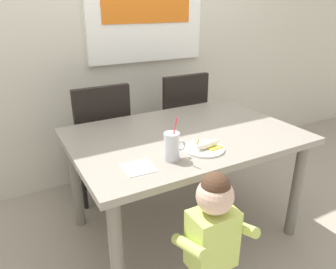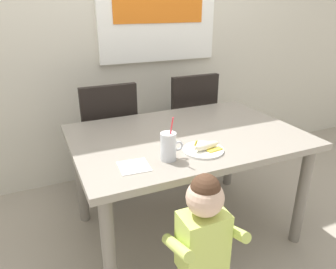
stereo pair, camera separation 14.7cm
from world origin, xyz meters
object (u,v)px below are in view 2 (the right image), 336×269
at_px(dining_table, 187,147).
at_px(dining_chair_left, 108,134).
at_px(peeled_banana, 207,146).
at_px(milk_cup, 169,148).
at_px(snack_plate, 203,150).
at_px(paper_napkin, 134,166).
at_px(dining_chair_right, 188,119).
at_px(toddler_standing, 203,235).

bearing_deg(dining_table, dining_chair_left, 117.20).
height_order(dining_table, peeled_banana, peeled_banana).
distance_m(milk_cup, snack_plate, 0.23).
xyz_separation_m(dining_table, dining_chair_left, (-0.35, 0.69, -0.11)).
bearing_deg(paper_napkin, dining_table, 32.51).
bearing_deg(dining_chair_right, snack_plate, 66.93).
bearing_deg(paper_napkin, peeled_banana, 1.35).
relative_size(dining_chair_right, peeled_banana, 5.51).
height_order(dining_table, snack_plate, snack_plate).
distance_m(dining_chair_right, paper_napkin, 1.33).
bearing_deg(milk_cup, snack_plate, 4.10).
bearing_deg(milk_cup, dining_chair_right, 57.53).
distance_m(snack_plate, peeled_banana, 0.03).
xyz_separation_m(toddler_standing, snack_plate, (0.21, 0.39, 0.22)).
bearing_deg(paper_napkin, toddler_standing, -61.48).
height_order(dining_table, toddler_standing, toddler_standing).
distance_m(toddler_standing, snack_plate, 0.49).
bearing_deg(toddler_standing, paper_napkin, 118.52).
relative_size(dining_chair_left, snack_plate, 4.17).
relative_size(peeled_banana, paper_napkin, 1.16).
distance_m(dining_chair_right, milk_cup, 1.23).
bearing_deg(peeled_banana, paper_napkin, -178.65).
height_order(dining_chair_left, dining_chair_right, same).
xyz_separation_m(dining_table, paper_napkin, (-0.45, -0.29, 0.10)).
distance_m(dining_chair_left, snack_plate, 1.02).
bearing_deg(snack_plate, paper_napkin, -177.23).
relative_size(milk_cup, paper_napkin, 1.66).
bearing_deg(snack_plate, dining_chair_right, 66.93).
distance_m(dining_chair_right, toddler_standing, 1.52).
distance_m(milk_cup, peeled_banana, 0.24).
bearing_deg(snack_plate, peeled_banana, -29.80).
bearing_deg(snack_plate, milk_cup, -175.90).
xyz_separation_m(dining_table, milk_cup, (-0.25, -0.28, 0.16)).
height_order(dining_chair_left, peeled_banana, dining_chair_left).
bearing_deg(peeled_banana, toddler_standing, -121.25).
bearing_deg(dining_chair_left, milk_cup, 95.76).
xyz_separation_m(dining_table, dining_chair_right, (0.39, 0.73, -0.11)).
height_order(toddler_standing, snack_plate, toddler_standing).
height_order(snack_plate, peeled_banana, peeled_banana).
xyz_separation_m(dining_chair_left, peeled_banana, (0.33, -0.96, 0.23)).
height_order(peeled_banana, paper_napkin, peeled_banana).
bearing_deg(dining_table, milk_cup, -132.16).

